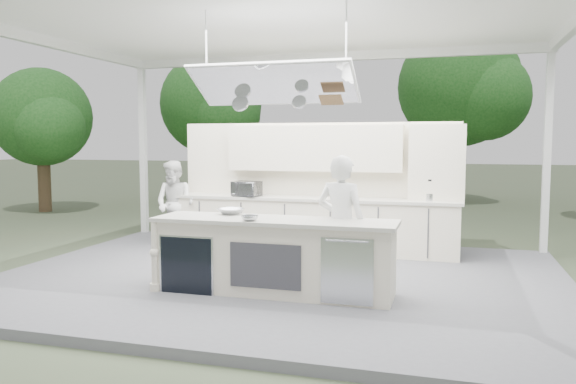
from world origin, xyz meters
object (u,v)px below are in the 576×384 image
(demo_island, at_px, (272,256))
(head_chef, at_px, (341,224))
(back_counter, at_px, (312,224))
(sous_chef, at_px, (175,204))

(demo_island, height_order, head_chef, head_chef)
(back_counter, bearing_deg, demo_island, -86.37)
(head_chef, xyz_separation_m, sous_chef, (-3.47, 2.13, -0.09))
(demo_island, bearing_deg, head_chef, 21.82)
(back_counter, height_order, sous_chef, sous_chef)
(demo_island, relative_size, back_counter, 0.61)
(back_counter, bearing_deg, sous_chef, -171.93)
(head_chef, bearing_deg, demo_island, 32.93)
(head_chef, bearing_deg, back_counter, -56.98)
(demo_island, distance_m, head_chef, 0.97)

